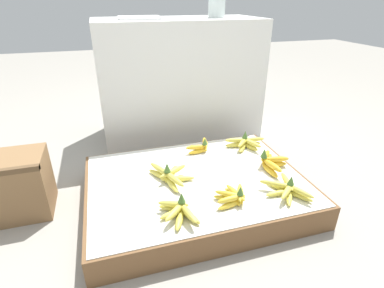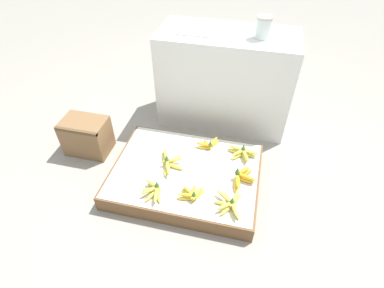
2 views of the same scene
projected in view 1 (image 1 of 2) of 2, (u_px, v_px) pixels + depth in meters
The scene contains 13 objects.
ground_plane at pixel (196, 199), 1.51m from camera, with size 10.00×10.00×0.00m, color gray.
display_platform at pixel (196, 189), 1.48m from camera, with size 1.03×0.77×0.13m.
back_vendor_table at pixel (179, 80), 2.07m from camera, with size 1.07×0.50×0.79m.
wooden_crate at pixel (9, 186), 1.35m from camera, with size 0.34×0.24×0.29m.
banana_bunch_front_midleft at pixel (179, 211), 1.18m from camera, with size 0.16×0.18×0.10m.
banana_bunch_front_midright at pixel (234, 196), 1.27m from camera, with size 0.17×0.15×0.09m.
banana_bunch_front_right at pixel (287, 189), 1.32m from camera, with size 0.18×0.22×0.09m.
banana_bunch_middle_midleft at pixel (169, 175), 1.42m from camera, with size 0.21×0.25×0.10m.
banana_bunch_middle_right at pixel (270, 161), 1.53m from camera, with size 0.16×0.23×0.11m.
banana_bunch_back_midright at pixel (201, 146), 1.70m from camera, with size 0.17×0.13×0.09m.
banana_bunch_back_right at pixel (245, 143), 1.73m from camera, with size 0.23×0.16×0.10m.
glass_jar at pixel (217, 4), 1.89m from camera, with size 0.11×0.11×0.15m.
foam_tray_white at pixel (139, 18), 1.78m from camera, with size 0.24×0.16×0.02m.
Camera 1 is at (-0.37, -1.17, 0.92)m, focal length 28.00 mm.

